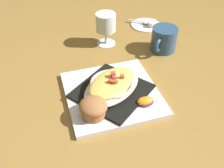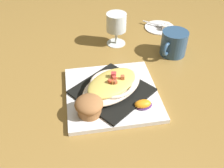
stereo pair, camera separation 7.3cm
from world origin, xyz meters
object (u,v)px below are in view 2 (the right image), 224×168
coffee_mug (173,44)px  square_plate (112,94)px  spoon (158,25)px  creamer_cup_1 (167,25)px  orange_garnish (143,104)px  stemmed_glass (116,24)px  creamer_saucer (160,27)px  creamer_cup_0 (165,27)px  muffin (89,106)px  gratin_dish (112,85)px

coffee_mug → square_plate: bearing=38.7°
spoon → creamer_cup_1: creamer_cup_1 is taller
square_plate → orange_garnish: bearing=138.2°
square_plate → stemmed_glass: stemmed_glass is taller
stemmed_glass → creamer_saucer: (-0.19, -0.10, -0.07)m
spoon → creamer_cup_0: size_ratio=3.41×
muffin → spoon: 0.55m
gratin_dish → creamer_saucer: gratin_dish is taller
gratin_dish → creamer_cup_1: gratin_dish is taller
stemmed_glass → orange_garnish: bearing=94.4°
coffee_mug → spoon: size_ratio=1.26×
square_plate → creamer_cup_0: (-0.26, -0.36, 0.01)m
creamer_saucer → orange_garnish: bearing=69.5°
gratin_dish → orange_garnish: bearing=138.1°
orange_garnish → creamer_cup_1: size_ratio=2.32×
gratin_dish → orange_garnish: 0.10m
muffin → spoon: size_ratio=0.91×
muffin → stemmed_glass: (-0.12, -0.36, 0.04)m
square_plate → gratin_dish: (-0.00, -0.00, 0.03)m
square_plate → orange_garnish: (-0.08, 0.07, 0.01)m
muffin → spoon: (-0.31, -0.46, -0.03)m
stemmed_glass → creamer_saucer: stemmed_glass is taller
square_plate → creamer_cup_0: 0.44m
creamer_cup_0 → creamer_cup_1: bearing=-127.0°
coffee_mug → creamer_saucer: (-0.01, -0.19, -0.03)m
creamer_cup_0 → stemmed_glass: bearing=19.2°
coffee_mug → stemmed_glass: stemmed_glass is taller
gratin_dish → creamer_saucer: size_ratio=1.86×
orange_garnish → spoon: (-0.16, -0.45, -0.01)m
coffee_mug → spoon: bearing=-89.7°
square_plate → creamer_cup_1: 0.46m
creamer_cup_1 → creamer_saucer: bearing=-11.2°
coffee_mug → creamer_cup_0: (-0.02, -0.16, -0.02)m
creamer_cup_0 → creamer_cup_1: (-0.01, -0.02, 0.00)m
square_plate → spoon: 0.45m
gratin_dish → coffee_mug: size_ratio=2.23×
stemmed_glass → creamer_cup_0: (-0.21, -0.07, -0.06)m
creamer_cup_1 → gratin_dish: bearing=54.1°
spoon → creamer_cup_1: 0.04m
creamer_cup_1 → square_plate: bearing=54.1°
stemmed_glass → creamer_cup_0: 0.23m
stemmed_glass → creamer_cup_0: size_ratio=4.97×
gratin_dish → coffee_mug: bearing=-141.3°
coffee_mug → creamer_cup_0: 0.17m
square_plate → orange_garnish: size_ratio=4.71×
creamer_saucer → creamer_cup_0: size_ratio=5.15×
gratin_dish → muffin: bearing=47.6°
gratin_dish → creamer_cup_0: (-0.26, -0.36, -0.02)m
spoon → square_plate: bearing=58.3°
gratin_dish → stemmed_glass: size_ratio=1.93×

